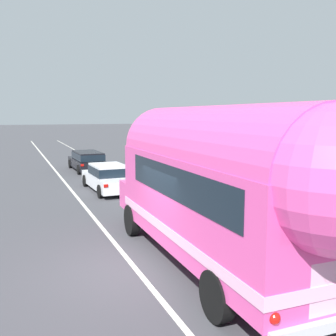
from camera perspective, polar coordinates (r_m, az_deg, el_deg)
ground_plane at (r=10.24m, az=-4.70°, el=-14.58°), size 300.00×300.00×0.00m
lane_markings at (r=21.88m, az=-9.79°, el=-2.53°), size 3.87×80.00×0.01m
painted_bus at (r=9.40m, az=7.96°, el=-2.02°), size 2.67×10.30×4.12m
car_lead at (r=20.21m, az=-8.72°, el=-1.24°), size 2.01×4.79×1.37m
car_second at (r=27.61m, az=-11.77°, el=1.21°), size 2.00×4.85×1.37m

